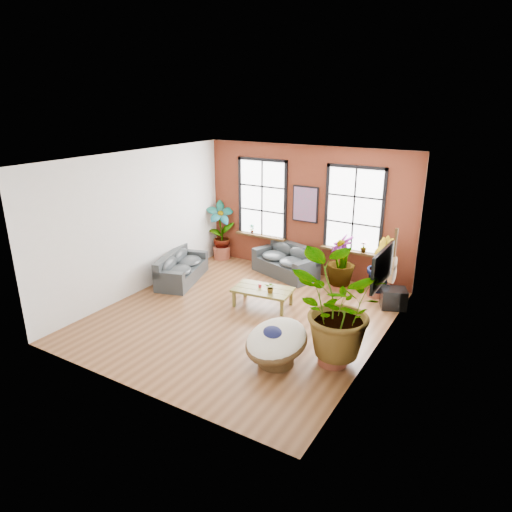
% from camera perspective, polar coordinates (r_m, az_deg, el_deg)
% --- Properties ---
extents(room, '(6.04, 6.54, 3.54)m').
position_cam_1_polar(room, '(9.85, -1.35, 1.98)').
color(room, brown).
rests_on(room, ground).
extents(sofa_back, '(2.02, 1.43, 0.84)m').
position_cam_1_polar(sofa_back, '(12.61, 3.87, -0.67)').
color(sofa_back, '#2A3032').
rests_on(sofa_back, ground).
extents(sofa_left, '(1.33, 2.06, 0.75)m').
position_cam_1_polar(sofa_left, '(12.34, -9.43, -1.55)').
color(sofa_left, '#2A3032').
rests_on(sofa_left, ground).
extents(coffee_table, '(1.44, 0.93, 0.52)m').
position_cam_1_polar(coffee_table, '(10.70, 0.85, -4.35)').
color(coffee_table, brown).
rests_on(coffee_table, ground).
extents(papasan_chair, '(1.53, 1.53, 0.87)m').
position_cam_1_polar(papasan_chair, '(8.46, 2.52, -10.68)').
color(papasan_chair, '#4E361C').
rests_on(papasan_chair, ground).
extents(poster, '(0.74, 0.06, 0.98)m').
position_cam_1_polar(poster, '(12.38, 6.18, 6.45)').
color(poster, black).
rests_on(poster, room).
extents(tv_wall_unit, '(0.13, 1.86, 1.20)m').
position_cam_1_polar(tv_wall_unit, '(9.20, 15.87, -1.38)').
color(tv_wall_unit, black).
rests_on(tv_wall_unit, room).
extents(media_box, '(0.71, 0.66, 0.47)m').
position_cam_1_polar(media_box, '(11.14, 16.80, -5.07)').
color(media_box, black).
rests_on(media_box, ground).
extents(pot_back_left, '(0.56, 0.56, 0.37)m').
position_cam_1_polar(pot_back_left, '(13.95, -4.29, 0.46)').
color(pot_back_left, brown).
rests_on(pot_back_left, ground).
extents(pot_back_right, '(0.55, 0.55, 0.39)m').
position_cam_1_polar(pot_back_right, '(11.73, 15.00, -3.86)').
color(pot_back_right, brown).
rests_on(pot_back_right, ground).
extents(pot_right_wall, '(0.62, 0.62, 0.40)m').
position_cam_1_polar(pot_right_wall, '(8.71, 9.56, -11.93)').
color(pot_right_wall, brown).
rests_on(pot_right_wall, ground).
extents(pot_mid, '(0.49, 0.49, 0.34)m').
position_cam_1_polar(pot_mid, '(11.92, 10.40, -3.26)').
color(pot_mid, brown).
rests_on(pot_mid, ground).
extents(floor_plant_back_left, '(1.02, 0.99, 1.62)m').
position_cam_1_polar(floor_plant_back_left, '(13.72, -4.43, 3.50)').
color(floor_plant_back_left, '#345316').
rests_on(floor_plant_back_left, ground).
extents(floor_plant_back_right, '(0.78, 0.88, 1.34)m').
position_cam_1_polar(floor_plant_back_right, '(11.50, 15.23, -1.02)').
color(floor_plant_back_right, '#345316').
rests_on(floor_plant_back_right, ground).
extents(floor_plant_right_wall, '(1.97, 1.80, 1.88)m').
position_cam_1_polar(floor_plant_right_wall, '(8.29, 9.73, -6.55)').
color(floor_plant_right_wall, '#345316').
rests_on(floor_plant_right_wall, ground).
extents(floor_plant_mid, '(1.01, 1.01, 1.29)m').
position_cam_1_polar(floor_plant_mid, '(11.67, 10.58, -0.52)').
color(floor_plant_mid, '#345316').
rests_on(floor_plant_mid, ground).
extents(table_plant, '(0.27, 0.24, 0.26)m').
position_cam_1_polar(table_plant, '(10.42, 1.85, -3.94)').
color(table_plant, '#345316').
rests_on(table_plant, coffee_table).
extents(sill_plant_left, '(0.17, 0.17, 0.27)m').
position_cam_1_polar(sill_plant_left, '(13.31, -0.51, 3.41)').
color(sill_plant_left, '#345316').
rests_on(sill_plant_left, room).
extents(sill_plant_right, '(0.19, 0.19, 0.27)m').
position_cam_1_polar(sill_plant_right, '(11.99, 13.30, 1.08)').
color(sill_plant_right, '#345316').
rests_on(sill_plant_right, room).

